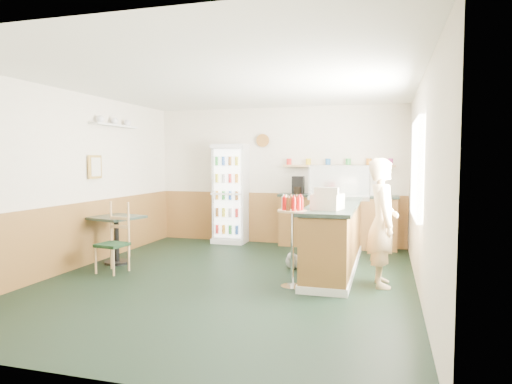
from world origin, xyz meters
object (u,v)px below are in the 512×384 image
(shopkeeper, at_px, (382,222))
(cafe_chair, at_px, (115,235))
(display_case, at_px, (340,183))
(cash_register, at_px, (328,202))
(cafe_table, at_px, (116,230))
(condiment_stand, at_px, (292,225))
(drinks_fridge, at_px, (230,194))

(shopkeeper, relative_size, cafe_chair, 1.63)
(display_case, xyz_separation_m, cash_register, (-0.00, -1.60, -0.17))
(cash_register, relative_size, shopkeeper, 0.22)
(cafe_table, bearing_deg, cafe_chair, -58.94)
(condiment_stand, distance_m, cafe_table, 3.05)
(cash_register, height_order, condiment_stand, cash_register)
(drinks_fridge, relative_size, shopkeeper, 1.17)
(condiment_stand, bearing_deg, cafe_table, 169.07)
(cash_register, bearing_deg, drinks_fridge, 141.80)
(drinks_fridge, bearing_deg, cafe_chair, -107.65)
(cash_register, bearing_deg, condiment_stand, -138.39)
(display_case, distance_m, cafe_chair, 3.65)
(drinks_fridge, relative_size, cafe_chair, 1.91)
(shopkeeper, height_order, cafe_chair, shopkeeper)
(cash_register, bearing_deg, display_case, 100.89)
(drinks_fridge, distance_m, cash_register, 3.46)
(cafe_chair, bearing_deg, shopkeeper, 11.63)
(shopkeeper, bearing_deg, display_case, 17.34)
(condiment_stand, xyz_separation_m, cafe_chair, (-2.71, 0.14, -0.28))
(display_case, bearing_deg, cafe_chair, -151.35)
(drinks_fridge, distance_m, display_case, 2.50)
(drinks_fridge, bearing_deg, condiment_stand, -57.21)
(shopkeeper, relative_size, cafe_table, 1.96)
(drinks_fridge, bearing_deg, cash_register, -49.09)
(cash_register, relative_size, cafe_table, 0.44)
(shopkeeper, distance_m, cafe_table, 4.11)
(display_case, bearing_deg, cash_register, -90.00)
(drinks_fridge, xyz_separation_m, condiment_stand, (1.85, -2.87, -0.17))
(condiment_stand, height_order, cafe_table, condiment_stand)
(cash_register, bearing_deg, shopkeeper, 23.40)
(condiment_stand, bearing_deg, cafe_chair, 177.14)
(condiment_stand, xyz_separation_m, cafe_table, (-2.98, 0.58, -0.28))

